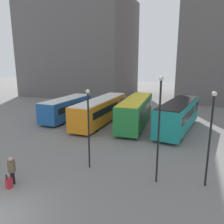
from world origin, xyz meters
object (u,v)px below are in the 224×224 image
at_px(lamp_post_2, 88,123).
at_px(bus_1, 101,109).
at_px(bus_3, 178,115).
at_px(lamp_post_0, 159,123).
at_px(traveler, 12,168).
at_px(suitcase, 9,183).
at_px(lamp_post_1, 210,133).
at_px(bus_2, 136,111).
at_px(bus_0, 67,108).

bearing_deg(lamp_post_2, bus_1, 109.15).
distance_m(bus_3, lamp_post_0, 12.08).
height_order(bus_3, traveler, bus_3).
bearing_deg(suitcase, lamp_post_1, -59.19).
bearing_deg(suitcase, bus_2, -4.16).
height_order(bus_0, traveler, bus_0).
bearing_deg(lamp_post_2, lamp_post_1, 2.45).
bearing_deg(lamp_post_0, bus_1, 126.68).
bearing_deg(bus_3, suitcase, 159.84).
bearing_deg(bus_0, lamp_post_0, -129.31).
xyz_separation_m(bus_0, bus_1, (4.90, 0.10, 0.11)).
xyz_separation_m(traveler, lamp_post_0, (8.39, 3.34, 2.80)).
xyz_separation_m(traveler, lamp_post_1, (11.28, 3.96, 2.37)).
relative_size(bus_2, traveler, 6.35).
bearing_deg(bus_1, lamp_post_0, -142.93).
xyz_separation_m(bus_0, lamp_post_0, (13.80, -11.86, 2.32)).
bearing_deg(bus_1, bus_3, -90.04).
xyz_separation_m(suitcase, lamp_post_2, (3.36, 4.11, 3.00)).
height_order(bus_0, lamp_post_0, lamp_post_0).
bearing_deg(bus_0, traveler, -159.03).
bearing_deg(bus_2, lamp_post_1, -151.36).
bearing_deg(lamp_post_0, traveler, -158.30).
distance_m(bus_0, traveler, 16.14).
bearing_deg(bus_3, lamp_post_0, -173.44).
xyz_separation_m(bus_2, traveler, (-3.91, -15.49, -0.73)).
height_order(bus_0, bus_3, bus_3).
height_order(traveler, suitcase, traveler).
xyz_separation_m(bus_2, lamp_post_2, (-0.38, -11.86, 1.55)).
distance_m(bus_3, lamp_post_1, 11.65).
relative_size(lamp_post_0, lamp_post_2, 1.18).
xyz_separation_m(suitcase, lamp_post_0, (8.21, 3.82, 3.53)).
relative_size(bus_3, traveler, 6.18).
distance_m(bus_1, bus_2, 4.44).
height_order(bus_0, bus_1, bus_1).
bearing_deg(bus_1, lamp_post_2, -160.46).
bearing_deg(bus_2, bus_1, 88.61).
distance_m(bus_3, lamp_post_2, 12.84).
bearing_deg(bus_1, bus_0, 91.53).
bearing_deg(bus_1, lamp_post_1, -133.46).
distance_m(bus_2, bus_3, 4.93).
height_order(lamp_post_1, lamp_post_2, lamp_post_1).
xyz_separation_m(bus_1, lamp_post_1, (11.80, -11.34, 1.78)).
xyz_separation_m(bus_1, traveler, (0.52, -15.29, -0.59)).
distance_m(lamp_post_0, lamp_post_2, 4.89).
bearing_deg(lamp_post_1, suitcase, -158.19).
relative_size(bus_0, bus_3, 0.83).
relative_size(bus_3, lamp_post_0, 1.65).
relative_size(bus_1, suitcase, 13.22).
bearing_deg(bus_0, lamp_post_1, -122.58).
relative_size(bus_1, lamp_post_2, 2.15).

